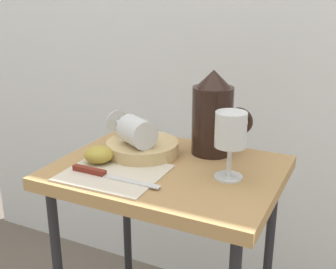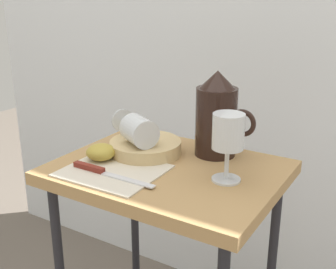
{
  "view_description": "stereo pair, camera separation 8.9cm",
  "coord_description": "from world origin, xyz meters",
  "px_view_note": "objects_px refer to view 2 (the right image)",
  "views": [
    {
      "loc": [
        0.41,
        -0.84,
        1.13
      ],
      "look_at": [
        0.0,
        0.0,
        0.81
      ],
      "focal_mm": 45.58,
      "sensor_mm": 36.0,
      "label": 1
    },
    {
      "loc": [
        0.49,
        -0.79,
        1.13
      ],
      "look_at": [
        0.0,
        0.0,
        0.81
      ],
      "focal_mm": 45.58,
      "sensor_mm": 36.0,
      "label": 2
    }
  ],
  "objects_px": {
    "table": "(168,200)",
    "wine_glass_tipped_near": "(138,130)",
    "pitcher": "(216,121)",
    "knife": "(101,171)",
    "basket_tray": "(146,147)",
    "wine_glass_upright": "(229,135)",
    "apple_half_left": "(101,152)"
  },
  "relations": [
    {
      "from": "table",
      "to": "apple_half_left",
      "type": "bearing_deg",
      "value": -160.12
    },
    {
      "from": "wine_glass_upright",
      "to": "apple_half_left",
      "type": "height_order",
      "value": "wine_glass_upright"
    },
    {
      "from": "pitcher",
      "to": "wine_glass_tipped_near",
      "type": "distance_m",
      "value": 0.19
    },
    {
      "from": "wine_glass_tipped_near",
      "to": "apple_half_left",
      "type": "bearing_deg",
      "value": -132.16
    },
    {
      "from": "knife",
      "to": "apple_half_left",
      "type": "bearing_deg",
      "value": 129.2
    },
    {
      "from": "table",
      "to": "basket_tray",
      "type": "xyz_separation_m",
      "value": [
        -0.09,
        0.04,
        0.11
      ]
    },
    {
      "from": "table",
      "to": "pitcher",
      "type": "bearing_deg",
      "value": 64.7
    },
    {
      "from": "table",
      "to": "wine_glass_tipped_near",
      "type": "relative_size",
      "value": 4.56
    },
    {
      "from": "pitcher",
      "to": "knife",
      "type": "bearing_deg",
      "value": -123.76
    },
    {
      "from": "wine_glass_upright",
      "to": "apple_half_left",
      "type": "distance_m",
      "value": 0.32
    },
    {
      "from": "basket_tray",
      "to": "apple_half_left",
      "type": "height_order",
      "value": "apple_half_left"
    },
    {
      "from": "wine_glass_upright",
      "to": "knife",
      "type": "bearing_deg",
      "value": -154.03
    },
    {
      "from": "table",
      "to": "wine_glass_tipped_near",
      "type": "bearing_deg",
      "value": 171.96
    },
    {
      "from": "basket_tray",
      "to": "knife",
      "type": "distance_m",
      "value": 0.16
    },
    {
      "from": "pitcher",
      "to": "apple_half_left",
      "type": "bearing_deg",
      "value": -139.42
    },
    {
      "from": "pitcher",
      "to": "apple_half_left",
      "type": "distance_m",
      "value": 0.29
    },
    {
      "from": "table",
      "to": "wine_glass_upright",
      "type": "relative_size",
      "value": 4.81
    },
    {
      "from": "table",
      "to": "wine_glass_upright",
      "type": "height_order",
      "value": "wine_glass_upright"
    },
    {
      "from": "pitcher",
      "to": "wine_glass_tipped_near",
      "type": "bearing_deg",
      "value": -142.94
    },
    {
      "from": "wine_glass_upright",
      "to": "basket_tray",
      "type": "bearing_deg",
      "value": 171.6
    },
    {
      "from": "apple_half_left",
      "to": "basket_tray",
      "type": "bearing_deg",
      "value": 56.29
    },
    {
      "from": "wine_glass_upright",
      "to": "wine_glass_tipped_near",
      "type": "bearing_deg",
      "value": 178.01
    },
    {
      "from": "apple_half_left",
      "to": "table",
      "type": "bearing_deg",
      "value": 19.88
    },
    {
      "from": "table",
      "to": "knife",
      "type": "xyz_separation_m",
      "value": [
        -0.11,
        -0.12,
        0.1
      ]
    },
    {
      "from": "wine_glass_tipped_near",
      "to": "pitcher",
      "type": "bearing_deg",
      "value": 37.06
    },
    {
      "from": "pitcher",
      "to": "knife",
      "type": "relative_size",
      "value": 0.97
    },
    {
      "from": "wine_glass_tipped_near",
      "to": "basket_tray",
      "type": "bearing_deg",
      "value": 86.79
    },
    {
      "from": "wine_glass_upright",
      "to": "apple_half_left",
      "type": "bearing_deg",
      "value": -168.67
    },
    {
      "from": "pitcher",
      "to": "wine_glass_tipped_near",
      "type": "xyz_separation_m",
      "value": [
        -0.15,
        -0.12,
        -0.02
      ]
    },
    {
      "from": "table",
      "to": "basket_tray",
      "type": "height_order",
      "value": "basket_tray"
    },
    {
      "from": "pitcher",
      "to": "wine_glass_tipped_near",
      "type": "height_order",
      "value": "pitcher"
    },
    {
      "from": "basket_tray",
      "to": "apple_half_left",
      "type": "xyz_separation_m",
      "value": [
        -0.06,
        -0.1,
        0.01
      ]
    }
  ]
}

